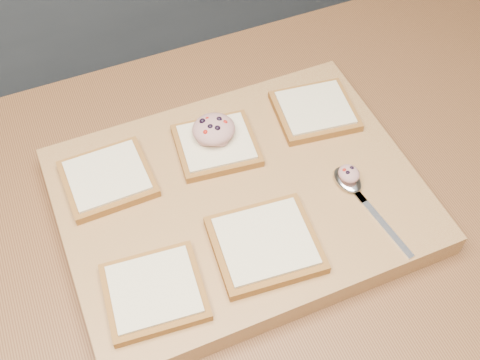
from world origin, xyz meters
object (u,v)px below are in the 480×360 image
Objects in this scene: cutting_board at (240,200)px; tuna_salad_dollop at (214,129)px; spoon at (353,186)px; bread_far_center at (216,145)px.

cutting_board is 0.11m from tuna_salad_dollop.
cutting_board is at bearing 159.43° from spoon.
tuna_salad_dollop is at bearing 85.99° from bread_far_center.
tuna_salad_dollop reaches higher than spoon.
bread_far_center is 0.02m from tuna_salad_dollop.
bread_far_center reaches higher than spoon.
spoon is at bearing -43.77° from bread_far_center.
tuna_salad_dollop is (0.00, 0.01, 0.02)m from bread_far_center.
spoon is (0.14, -0.14, -0.00)m from bread_far_center.
tuna_salad_dollop is at bearing 133.98° from spoon.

